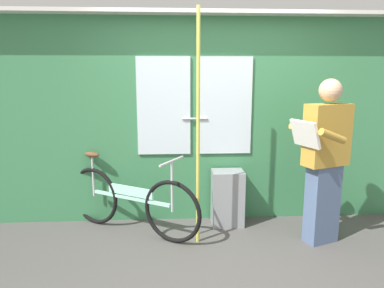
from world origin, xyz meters
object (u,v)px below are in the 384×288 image
(passenger_reading_newspaper, at_px, (325,159))
(handrail_pole, at_px, (198,131))
(trash_bin_by_wall, at_px, (227,198))
(bicycle_near_door, at_px, (130,201))

(passenger_reading_newspaper, height_order, handrail_pole, handrail_pole)
(trash_bin_by_wall, bearing_deg, handrail_pole, -131.48)
(trash_bin_by_wall, height_order, handrail_pole, handrail_pole)
(passenger_reading_newspaper, xyz_separation_m, handrail_pole, (-1.26, 0.07, 0.29))
(passenger_reading_newspaper, xyz_separation_m, trash_bin_by_wall, (-0.89, 0.49, -0.56))
(bicycle_near_door, bearing_deg, handrail_pole, 10.27)
(bicycle_near_door, xyz_separation_m, handrail_pole, (0.72, -0.27, 0.81))
(bicycle_near_door, xyz_separation_m, trash_bin_by_wall, (1.09, 0.15, -0.04))
(bicycle_near_door, bearing_deg, passenger_reading_newspaper, 21.11)
(trash_bin_by_wall, distance_m, handrail_pole, 1.02)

